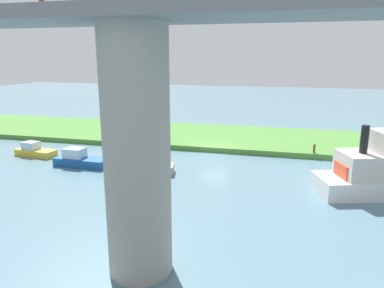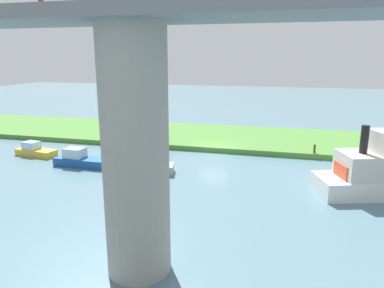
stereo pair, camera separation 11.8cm
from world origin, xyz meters
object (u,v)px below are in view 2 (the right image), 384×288
mooring_post (315,149)px  riverboat_paddlewheel (80,160)px  motorboat_red (139,147)px  houseboat_blue (143,167)px  bridge_pylon (136,155)px  pontoon_yellow (35,151)px  person_on_bank (166,132)px

mooring_post → riverboat_paddlewheel: size_ratio=0.17×
motorboat_red → houseboat_blue: (-2.83, 5.88, 0.03)m
motorboat_red → houseboat_blue: 6.52m
houseboat_blue → bridge_pylon: bearing=111.5°
pontoon_yellow → person_on_bank: bearing=-142.2°
riverboat_paddlewheel → motorboat_red: bearing=-120.4°
houseboat_blue → pontoon_yellow: bearing=-11.2°
bridge_pylon → mooring_post: 22.53m
mooring_post → motorboat_red: size_ratio=0.18×
mooring_post → motorboat_red: 16.39m
bridge_pylon → motorboat_red: bridge_pylon is taller
mooring_post → pontoon_yellow: (25.26, 5.62, -0.43)m
mooring_post → person_on_bank: bearing=-8.7°
pontoon_yellow → houseboat_blue: size_ratio=0.85×
person_on_bank → houseboat_blue: (-1.60, 10.27, -0.67)m
mooring_post → bridge_pylon: bearing=67.3°
bridge_pylon → mooring_post: bearing=-112.7°
person_on_bank → pontoon_yellow: 12.97m
person_on_bank → riverboat_paddlewheel: (4.38, 9.75, -0.66)m
riverboat_paddlewheel → motorboat_red: (-3.15, -5.36, -0.03)m
motorboat_red → pontoon_yellow: size_ratio=1.11×
bridge_pylon → pontoon_yellow: bridge_pylon is taller
bridge_pylon → person_on_bank: size_ratio=7.44×
riverboat_paddlewheel → pontoon_yellow: size_ratio=1.13×
mooring_post → riverboat_paddlewheel: (19.41, 7.44, -0.36)m
pontoon_yellow → houseboat_blue: houseboat_blue is taller
riverboat_paddlewheel → pontoon_yellow: (5.85, -1.82, -0.07)m
bridge_pylon → houseboat_blue: bridge_pylon is taller
person_on_bank → riverboat_paddlewheel: person_on_bank is taller
person_on_bank → pontoon_yellow: person_on_bank is taller
bridge_pylon → riverboat_paddlewheel: bridge_pylon is taller
mooring_post → pontoon_yellow: 25.88m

